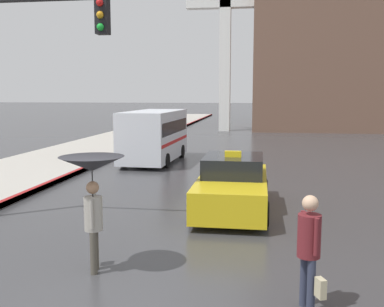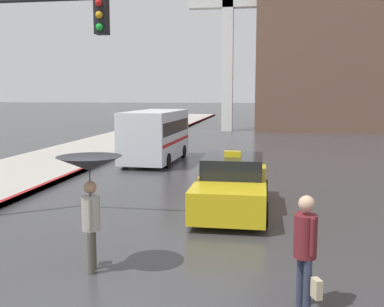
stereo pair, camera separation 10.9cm
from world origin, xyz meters
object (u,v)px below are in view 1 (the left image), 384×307
at_px(monument_cross, 225,30).
at_px(ambulance_van, 154,134).
at_px(taxi, 233,185).
at_px(traffic_light, 9,61).
at_px(pedestrian_with_umbrella, 92,178).
at_px(pedestrian_man, 309,244).

bearing_deg(monument_cross, ambulance_van, -95.71).
bearing_deg(taxi, ambulance_van, -63.20).
height_order(taxi, traffic_light, traffic_light).
height_order(pedestrian_with_umbrella, monument_cross, monument_cross).
distance_m(ambulance_van, monument_cross, 19.57).
distance_m(ambulance_van, pedestrian_with_umbrella, 13.04).
relative_size(pedestrian_with_umbrella, traffic_light, 0.37).
bearing_deg(pedestrian_with_umbrella, pedestrian_man, -116.16).
bearing_deg(pedestrian_man, traffic_light, -139.31).
xyz_separation_m(ambulance_van, traffic_light, (-0.97, -10.33, 2.60)).
distance_m(taxi, traffic_light, 6.41).
height_order(pedestrian_with_umbrella, traffic_light, traffic_light).
distance_m(pedestrian_man, monument_cross, 32.97).
xyz_separation_m(taxi, pedestrian_man, (1.44, -5.57, 0.32)).
xyz_separation_m(ambulance_van, pedestrian_man, (5.58, -13.75, -0.32)).
xyz_separation_m(pedestrian_with_umbrella, traffic_light, (-2.94, 2.56, 2.21)).
relative_size(pedestrian_man, traffic_light, 0.31).
bearing_deg(pedestrian_man, monument_cross, 165.05).
distance_m(ambulance_van, traffic_light, 10.69).
bearing_deg(taxi, pedestrian_man, 104.52).
relative_size(taxi, monument_cross, 0.31).
height_order(ambulance_van, monument_cross, monument_cross).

